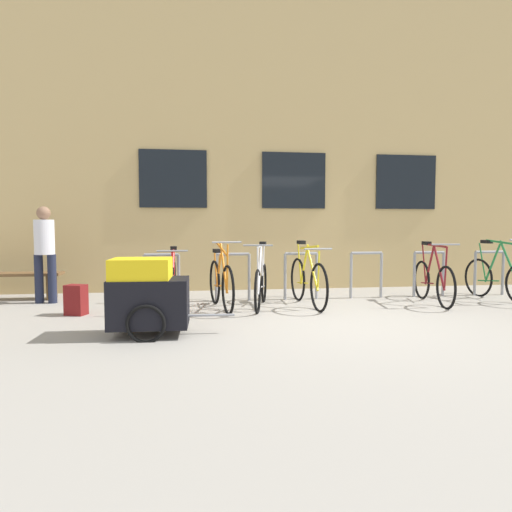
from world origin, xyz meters
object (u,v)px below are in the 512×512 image
(bicycle_orange, at_px, (221,283))
(bike_trailer, at_px, (148,295))
(bicycle_green, at_px, (499,278))
(wooden_bench, at_px, (10,280))
(bicycle_maroon, at_px, (433,280))
(bicycle_white, at_px, (261,283))
(bicycle_red, at_px, (174,284))
(backpack, at_px, (76,300))
(person_by_bench, at_px, (45,248))
(bicycle_yellow, at_px, (308,280))

(bicycle_orange, height_order, bike_trailer, bicycle_orange)
(bicycle_green, bearing_deg, wooden_bench, 171.97)
(bicycle_maroon, distance_m, bike_trailer, 4.79)
(bicycle_white, bearing_deg, bicycle_red, -178.04)
(bicycle_orange, bearing_deg, bicycle_green, 0.96)
(bicycle_maroon, relative_size, bicycle_green, 0.99)
(bicycle_white, xyz_separation_m, backpack, (-2.76, -0.29, -0.16))
(bicycle_red, height_order, bicycle_green, bicycle_green)
(bicycle_green, relative_size, person_by_bench, 1.06)
(backpack, bearing_deg, bicycle_green, 23.75)
(bicycle_orange, xyz_separation_m, backpack, (-2.12, -0.27, -0.17))
(bicycle_red, bearing_deg, wooden_bench, 155.64)
(bicycle_green, bearing_deg, bicycle_maroon, -175.16)
(bicycle_white, xyz_separation_m, bicycle_orange, (-0.64, -0.02, 0.02))
(bike_trailer, height_order, wooden_bench, bike_trailer)
(bicycle_maroon, distance_m, bicycle_green, 1.29)
(bicycle_white, relative_size, bicycle_green, 0.96)
(bicycle_green, bearing_deg, bicycle_yellow, -179.72)
(bicycle_orange, height_order, backpack, bicycle_orange)
(bicycle_white, bearing_deg, bicycle_yellow, 3.51)
(bicycle_red, distance_m, bicycle_yellow, 2.15)
(bicycle_white, bearing_deg, bicycle_green, 0.88)
(person_by_bench, xyz_separation_m, backpack, (0.77, -1.12, -0.71))
(bicycle_maroon, xyz_separation_m, bike_trailer, (-4.51, -1.61, 0.09))
(backpack, bearing_deg, bicycle_yellow, 26.27)
(bicycle_orange, distance_m, person_by_bench, 3.05)
(bicycle_yellow, xyz_separation_m, wooden_bench, (-5.03, 1.21, -0.05))
(bicycle_white, height_order, bicycle_orange, bicycle_orange)
(bicycle_yellow, height_order, wooden_bench, bicycle_yellow)
(bicycle_yellow, xyz_separation_m, bike_trailer, (-2.37, -1.71, 0.07))
(wooden_bench, xyz_separation_m, person_by_bench, (0.73, -0.43, 0.58))
(wooden_bench, bearing_deg, bicycle_green, -8.03)
(bicycle_maroon, bearing_deg, wooden_bench, 169.70)
(bicycle_red, height_order, bicycle_maroon, bicycle_maroon)
(bicycle_orange, bearing_deg, bike_trailer, -120.15)
(bicycle_yellow, bearing_deg, person_by_bench, 169.67)
(bicycle_green, xyz_separation_m, person_by_bench, (-7.72, 0.77, 0.54))
(bicycle_red, bearing_deg, bicycle_yellow, 2.52)
(bicycle_green, distance_m, bicycle_orange, 4.84)
(bicycle_white, distance_m, bicycle_orange, 0.64)
(bicycle_maroon, distance_m, wooden_bench, 7.28)
(bicycle_red, xyz_separation_m, backpack, (-1.38, -0.24, -0.17))
(bicycle_yellow, bearing_deg, bike_trailer, -144.25)
(bike_trailer, relative_size, wooden_bench, 0.84)
(bicycle_yellow, distance_m, bicycle_green, 3.42)
(bicycle_green, relative_size, bicycle_orange, 1.01)
(bike_trailer, distance_m, person_by_bench, 3.18)
(bicycle_maroon, relative_size, person_by_bench, 1.05)
(bicycle_green, distance_m, wooden_bench, 8.54)
(person_by_bench, bearing_deg, bicycle_orange, -16.41)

